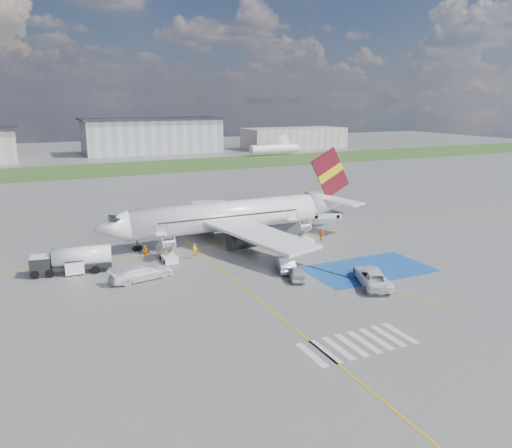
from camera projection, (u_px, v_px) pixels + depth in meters
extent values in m
plane|color=#60605E|center=(273.00, 271.00, 55.47)|extent=(400.00, 400.00, 0.00)
cube|color=#2D4C1E|center=(118.00, 169.00, 138.88)|extent=(400.00, 30.00, 0.01)
cube|color=gold|center=(232.00, 244.00, 66.01)|extent=(120.00, 0.20, 0.01)
cube|color=gold|center=(274.00, 313.00, 44.62)|extent=(0.20, 60.00, 0.01)
cube|color=gold|center=(232.00, 244.00, 66.01)|extent=(20.71, 56.45, 0.01)
cube|color=#194B99|center=(368.00, 269.00, 56.10)|extent=(14.00, 8.00, 0.01)
cube|color=silver|center=(311.00, 355.00, 37.19)|extent=(0.60, 4.00, 0.01)
cube|color=silver|center=(325.00, 352.00, 37.68)|extent=(0.60, 4.00, 0.01)
cube|color=silver|center=(338.00, 348.00, 38.18)|extent=(0.60, 4.00, 0.01)
cube|color=silver|center=(351.00, 345.00, 38.68)|extent=(0.60, 4.00, 0.01)
cube|color=silver|center=(364.00, 342.00, 39.17)|extent=(0.60, 4.00, 0.01)
cube|color=silver|center=(376.00, 339.00, 39.67)|extent=(0.60, 4.00, 0.01)
cube|color=silver|center=(388.00, 336.00, 40.17)|extent=(0.60, 4.00, 0.01)
cube|color=silver|center=(400.00, 333.00, 40.66)|extent=(0.60, 4.00, 0.01)
cube|color=gray|center=(153.00, 136.00, 180.84)|extent=(48.00, 18.00, 12.00)
cube|color=gray|center=(294.00, 138.00, 197.94)|extent=(40.00, 16.00, 8.00)
cylinder|color=silver|center=(226.00, 216.00, 66.95)|extent=(26.00, 3.90, 3.90)
cone|color=silver|center=(111.00, 228.00, 60.74)|extent=(4.00, 3.90, 3.90)
cube|color=black|center=(116.00, 219.00, 60.74)|extent=(1.67, 1.90, 0.82)
cone|color=silver|center=(328.00, 203.00, 73.56)|extent=(6.50, 3.90, 3.90)
cube|color=silver|center=(260.00, 234.00, 60.04)|extent=(9.86, 15.95, 1.40)
cube|color=silver|center=(211.00, 208.00, 74.97)|extent=(9.86, 15.95, 1.40)
cylinder|color=#38383A|center=(243.00, 240.00, 62.51)|extent=(3.40, 2.10, 2.10)
cylinder|color=#38383A|center=(212.00, 221.00, 72.35)|extent=(3.40, 2.10, 2.10)
cube|color=#560E19|center=(330.00, 173.00, 72.62)|extent=(6.62, 0.30, 7.45)
cube|color=#DBB80C|center=(330.00, 173.00, 72.62)|extent=(4.36, 0.40, 3.08)
cube|color=silver|center=(344.00, 202.00, 70.83)|extent=(4.73, 5.95, 0.49)
cube|color=silver|center=(320.00, 194.00, 76.45)|extent=(4.73, 5.95, 0.49)
cube|color=black|center=(231.00, 216.00, 65.14)|extent=(19.50, 0.04, 0.18)
cube|color=black|center=(220.00, 211.00, 68.59)|extent=(19.50, 0.04, 0.18)
cube|color=silver|center=(165.00, 246.00, 59.84)|extent=(1.40, 3.73, 2.32)
cube|color=silver|center=(161.00, 234.00, 61.26)|extent=(1.40, 1.00, 0.12)
cylinder|color=black|center=(155.00, 230.00, 60.84)|extent=(0.06, 0.06, 1.10)
cylinder|color=black|center=(166.00, 229.00, 61.41)|extent=(0.06, 0.06, 1.10)
cube|color=silver|center=(169.00, 259.00, 58.70)|extent=(1.60, 2.40, 0.70)
cube|color=silver|center=(299.00, 230.00, 67.50)|extent=(1.40, 3.73, 2.32)
cube|color=silver|center=(292.00, 219.00, 68.92)|extent=(1.40, 1.00, 0.12)
cylinder|color=black|center=(288.00, 216.00, 68.49)|extent=(0.06, 0.06, 1.10)
cylinder|color=black|center=(297.00, 215.00, 69.07)|extent=(0.06, 0.06, 1.10)
cube|color=silver|center=(305.00, 240.00, 66.36)|extent=(1.60, 2.40, 0.70)
cube|color=black|center=(41.00, 266.00, 53.90)|extent=(2.38, 2.38, 2.09)
cylinder|color=silver|center=(82.00, 256.00, 54.89)|extent=(6.42, 3.01, 2.09)
cube|color=black|center=(83.00, 265.00, 55.14)|extent=(6.42, 3.01, 0.45)
cube|color=silver|center=(74.00, 267.00, 54.20)|extent=(2.00, 1.25, 1.37)
cube|color=black|center=(74.00, 261.00, 54.02)|extent=(1.90, 1.15, 0.12)
cube|color=silver|center=(326.00, 215.00, 80.92)|extent=(4.95, 3.27, 0.78)
cube|color=black|center=(334.00, 211.00, 80.81)|extent=(3.29, 2.28, 0.87)
imported|color=#AEB0B5|center=(297.00, 273.00, 52.78)|extent=(3.03, 4.34, 1.37)
imported|color=#B8BBBF|center=(285.00, 263.00, 55.65)|extent=(3.22, 5.22, 1.62)
imported|color=white|center=(372.00, 274.00, 51.37)|extent=(4.73, 6.34, 2.16)
imported|color=white|center=(142.00, 271.00, 52.60)|extent=(5.51, 3.10, 2.04)
imported|color=orange|center=(195.00, 251.00, 59.82)|extent=(0.80, 0.70, 1.84)
imported|color=orange|center=(145.00, 252.00, 60.04)|extent=(0.93, 0.96, 1.56)
imported|color=orange|center=(321.00, 235.00, 67.27)|extent=(0.74, 1.05, 1.66)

